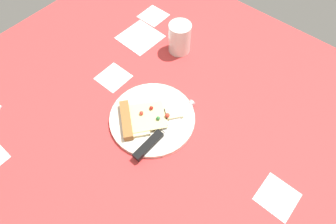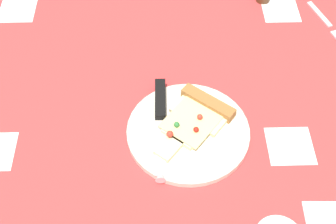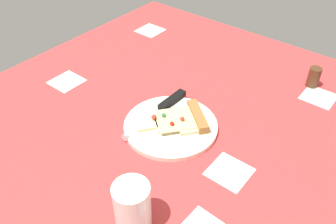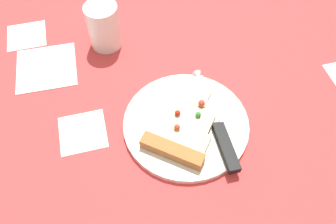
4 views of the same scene
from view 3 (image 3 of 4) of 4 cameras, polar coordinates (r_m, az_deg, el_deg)
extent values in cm
cube|color=#D13838|center=(92.14, 1.96, -4.06)|extent=(124.88, 124.88, 3.00)
cube|color=white|center=(113.99, -16.13, 4.74)|extent=(9.00, 9.00, 0.20)
cube|color=white|center=(83.07, 9.93, -9.61)|extent=(9.00, 9.00, 0.20)
cube|color=white|center=(140.03, -2.91, 13.05)|extent=(9.00, 9.00, 0.20)
cube|color=white|center=(112.10, 23.25, 2.22)|extent=(9.00, 9.00, 0.20)
cylinder|color=silver|center=(92.35, 0.62, -2.12)|extent=(24.61, 24.61, 1.28)
cube|color=beige|center=(92.39, 3.04, -1.23)|extent=(11.55, 12.34, 1.00)
cube|color=beige|center=(91.34, -0.29, -1.72)|extent=(8.87, 9.12, 1.00)
cube|color=beige|center=(90.67, -3.38, -2.18)|extent=(6.31, 6.06, 1.00)
cube|color=#EDD88C|center=(91.36, 1.24, -1.19)|extent=(13.56, 13.43, 0.30)
cube|color=#9E6633|center=(92.71, 4.84, -0.68)|extent=(9.52, 11.00, 2.20)
sphere|color=red|center=(90.45, 2.32, -1.10)|extent=(1.16, 1.16, 1.16)
sphere|color=red|center=(90.85, -2.31, -0.81)|extent=(1.34, 1.34, 1.34)
sphere|color=#2D7A38|center=(91.81, -0.54, -0.37)|extent=(1.11, 1.11, 1.11)
sphere|color=#B21E14|center=(89.01, 0.64, -1.88)|extent=(1.11, 1.11, 1.11)
cube|color=silver|center=(91.78, -4.04, -1.89)|extent=(12.02, 2.15, 0.30)
cone|color=silver|center=(88.72, -6.66, -3.86)|extent=(2.03, 2.03, 2.00)
cube|color=black|center=(98.34, 0.67, 1.95)|extent=(10.03, 2.33, 1.60)
cylinder|color=silver|center=(69.95, -5.81, -14.88)|extent=(7.34, 7.34, 10.47)
cylinder|color=#4C2D19|center=(114.57, 22.60, 5.25)|extent=(3.58, 3.58, 6.24)
camera|label=1|loc=(1.11, -3.59, 43.59)|focal=30.11mm
camera|label=2|loc=(0.50, -67.34, 36.37)|focal=48.75mm
camera|label=4|loc=(0.93, 23.76, 33.76)|focal=36.12mm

